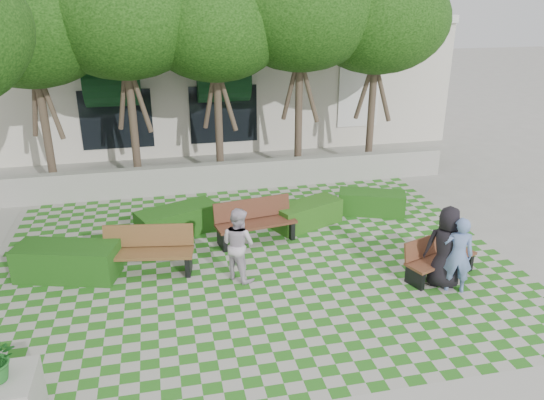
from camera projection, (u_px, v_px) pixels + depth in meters
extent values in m
plane|color=gray|center=(265.00, 285.00, 11.73)|extent=(90.00, 90.00, 0.00)
plane|color=#2B721E|center=(256.00, 263.00, 12.63)|extent=(12.00, 12.00, 0.00)
cube|color=#9E9B93|center=(226.00, 176.00, 17.19)|extent=(15.00, 0.36, 0.90)
cube|color=brown|center=(441.00, 259.00, 11.92)|extent=(1.88, 1.13, 0.06)
cube|color=brown|center=(433.00, 244.00, 12.02)|extent=(1.73, 0.73, 0.45)
cube|color=black|center=(415.00, 277.00, 11.61)|extent=(0.26, 0.50, 0.44)
cube|color=black|center=(463.00, 259.00, 12.40)|extent=(0.26, 0.50, 0.44)
cube|color=#4E291B|center=(256.00, 224.00, 13.55)|extent=(2.14, 0.95, 0.07)
cube|color=#4E291B|center=(252.00, 208.00, 13.69)|extent=(2.06, 0.47, 0.52)
cube|color=black|center=(222.00, 239.00, 13.33)|extent=(0.20, 0.58, 0.50)
cube|color=black|center=(289.00, 227.00, 13.96)|extent=(0.20, 0.58, 0.50)
cube|color=brown|center=(147.00, 253.00, 12.03)|extent=(2.14, 0.96, 0.07)
cube|color=brown|center=(148.00, 235.00, 12.19)|extent=(2.06, 0.48, 0.52)
cube|color=black|center=(108.00, 264.00, 12.08)|extent=(0.21, 0.58, 0.50)
cube|color=black|center=(189.00, 262.00, 12.17)|extent=(0.21, 0.58, 0.50)
cube|color=#1C4E14|center=(372.00, 203.00, 15.37)|extent=(2.03, 1.40, 0.66)
cube|color=#225115|center=(307.00, 214.00, 14.57)|extent=(2.08, 1.47, 0.67)
cube|color=#1B4913|center=(178.00, 221.00, 14.06)|extent=(2.27, 1.58, 0.74)
cube|color=#194612|center=(67.00, 262.00, 11.92)|extent=(2.40, 1.48, 0.78)
imported|color=#6984BF|center=(458.00, 255.00, 11.21)|extent=(0.74, 0.63, 1.72)
imported|color=black|center=(446.00, 247.00, 11.39)|extent=(1.06, 0.91, 1.85)
imported|color=silver|center=(238.00, 244.00, 11.71)|extent=(1.02, 1.05, 1.70)
cylinder|color=#47382B|center=(47.00, 134.00, 16.85)|extent=(0.26, 0.26, 3.64)
ellipsoid|color=#1E4C11|center=(29.00, 26.00, 15.64)|extent=(4.80, 4.80, 3.60)
cylinder|color=#47382B|center=(134.00, 127.00, 17.36)|extent=(0.26, 0.26, 3.81)
ellipsoid|color=#1E4C11|center=(123.00, 17.00, 16.10)|extent=(5.00, 5.00, 3.75)
cylinder|color=#47382B|center=(219.00, 126.00, 17.96)|extent=(0.26, 0.26, 3.58)
ellipsoid|color=#1E4C11|center=(215.00, 27.00, 16.78)|extent=(4.60, 4.60, 3.45)
cylinder|color=#47382B|center=(299.00, 117.00, 18.46)|extent=(0.26, 0.26, 3.92)
ellipsoid|color=#1E4C11|center=(301.00, 10.00, 17.17)|extent=(5.20, 5.20, 3.90)
cylinder|color=#47382B|center=(371.00, 116.00, 19.04)|extent=(0.26, 0.26, 3.70)
ellipsoid|color=#1E4C11|center=(378.00, 19.00, 17.82)|extent=(4.80, 4.80, 3.60)
cube|color=beige|center=(222.00, 75.00, 23.89)|extent=(18.00, 8.00, 5.00)
cube|color=white|center=(234.00, 21.00, 19.33)|extent=(18.00, 0.30, 0.30)
cube|color=black|center=(359.00, 93.00, 21.35)|extent=(1.40, 0.10, 2.40)
cylinder|color=#0F3719|center=(112.00, 81.00, 19.15)|extent=(3.00, 1.80, 1.80)
cube|color=black|center=(117.00, 119.00, 19.67)|extent=(2.60, 0.08, 2.20)
cylinder|color=#0F3719|center=(222.00, 78.00, 19.95)|extent=(3.00, 1.80, 1.80)
cube|color=black|center=(224.00, 114.00, 20.47)|extent=(2.60, 0.08, 2.20)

